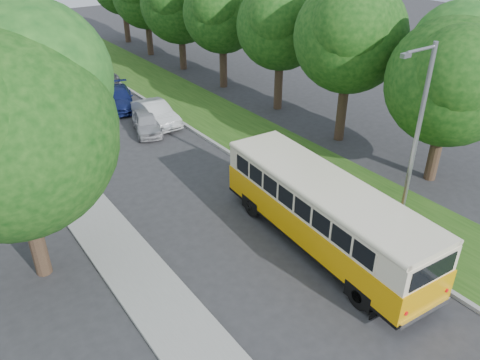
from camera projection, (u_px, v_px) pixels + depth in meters
ground at (271, 253)px, 18.21m from camera, size 120.00×120.00×0.00m
curb at (264, 175)px, 23.53m from camera, size 0.20×70.00×0.15m
grass_verge at (299, 162)px, 24.73m from camera, size 4.50×70.00×0.13m
sidewalk at (105, 232)px, 19.27m from camera, size 2.20×70.00×0.12m
treeline at (134, 16)px, 29.60m from camera, size 24.27×41.91×9.46m
lamppost_near at (413, 147)px, 16.43m from camera, size 1.71×0.16×8.00m
lamppost_far at (18, 72)px, 25.10m from camera, size 1.71×0.16×7.50m
warning_sign at (53, 137)px, 23.54m from camera, size 0.56×0.10×2.50m
vintage_bus at (323, 214)px, 17.88m from camera, size 3.25×10.13×2.96m
car_silver at (146, 123)px, 28.06m from camera, size 2.43×3.89×1.23m
car_white at (156, 113)px, 29.16m from camera, size 1.53×4.27×1.40m
car_blue at (119, 98)px, 31.74m from camera, size 3.15×4.87×1.31m
car_grey at (94, 76)px, 36.23m from camera, size 3.39×5.12×1.31m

